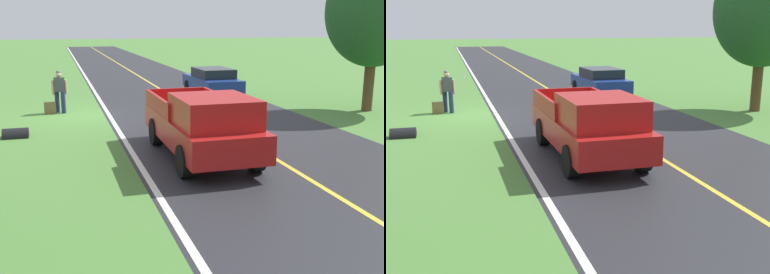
% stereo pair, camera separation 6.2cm
% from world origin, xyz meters
% --- Properties ---
extents(ground_plane, '(200.00, 200.00, 0.00)m').
position_xyz_m(ground_plane, '(0.00, 0.00, 0.00)').
color(ground_plane, '#4C7F38').
extents(road_surface, '(7.63, 120.00, 0.00)m').
position_xyz_m(road_surface, '(-4.66, 0.00, 0.00)').
color(road_surface, '#28282D').
rests_on(road_surface, ground).
extents(lane_edge_line, '(0.16, 117.60, 0.00)m').
position_xyz_m(lane_edge_line, '(-1.03, 0.00, 0.01)').
color(lane_edge_line, silver).
rests_on(lane_edge_line, ground).
extents(lane_centre_line, '(0.14, 117.60, 0.00)m').
position_xyz_m(lane_centre_line, '(-4.66, 0.00, 0.01)').
color(lane_centre_line, gold).
rests_on(lane_centre_line, ground).
extents(hitchhiker_walking, '(0.62, 0.51, 1.75)m').
position_xyz_m(hitchhiker_walking, '(0.82, -0.82, 0.98)').
color(hitchhiker_walking, navy).
rests_on(hitchhiker_walking, ground).
extents(suitcase_carried, '(0.47, 0.24, 0.48)m').
position_xyz_m(suitcase_carried, '(1.23, -0.71, 0.24)').
color(suitcase_carried, brown).
rests_on(suitcase_carried, ground).
extents(pickup_truck_passing, '(2.12, 5.41, 1.82)m').
position_xyz_m(pickup_truck_passing, '(-2.79, 7.30, 0.97)').
color(pickup_truck_passing, '#B21919').
rests_on(pickup_truck_passing, ground).
extents(tree_far_side_near, '(3.93, 3.93, 6.35)m').
position_xyz_m(tree_far_side_near, '(-11.61, 2.23, 4.07)').
color(tree_far_side_near, brown).
rests_on(tree_far_side_near, ground).
extents(sedan_near_oncoming, '(1.98, 4.43, 1.41)m').
position_xyz_m(sedan_near_oncoming, '(-6.67, -3.60, 0.75)').
color(sedan_near_oncoming, navy).
rests_on(sedan_near_oncoming, ground).
extents(drainage_culvert, '(0.80, 0.60, 0.60)m').
position_xyz_m(drainage_culvert, '(2.29, 3.28, 0.00)').
color(drainage_culvert, black).
rests_on(drainage_culvert, ground).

